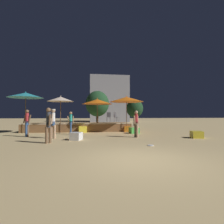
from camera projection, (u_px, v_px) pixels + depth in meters
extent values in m
plane|color=tan|center=(139.00, 160.00, 5.43)|extent=(120.00, 120.00, 0.00)
cube|color=brown|center=(79.00, 127.00, 15.23)|extent=(8.75, 3.01, 0.64)
cube|color=#CCB793|center=(77.00, 124.00, 13.78)|extent=(8.75, 0.12, 0.08)
cylinder|color=brown|center=(97.00, 118.00, 14.05)|extent=(0.05, 0.05, 2.24)
cone|color=orange|center=(97.00, 102.00, 14.07)|extent=(2.44, 2.44, 0.40)
sphere|color=orange|center=(97.00, 99.00, 14.07)|extent=(0.08, 0.08, 0.08)
cylinder|color=brown|center=(61.00, 117.00, 13.53)|extent=(0.05, 0.05, 2.42)
cone|color=beige|center=(61.00, 99.00, 13.55)|extent=(2.00, 2.00, 0.37)
sphere|color=beige|center=(61.00, 96.00, 13.55)|extent=(0.08, 0.08, 0.08)
cylinder|color=brown|center=(127.00, 117.00, 14.02)|extent=(0.05, 0.05, 2.42)
cone|color=orange|center=(127.00, 99.00, 14.04)|extent=(2.71, 2.71, 0.41)
sphere|color=orange|center=(127.00, 96.00, 14.05)|extent=(0.08, 0.08, 0.08)
cylinder|color=brown|center=(26.00, 115.00, 13.09)|extent=(0.05, 0.05, 2.67)
cone|color=teal|center=(26.00, 95.00, 13.11)|extent=(2.54, 2.54, 0.38)
sphere|color=teal|center=(26.00, 92.00, 13.12)|extent=(0.08, 0.08, 0.08)
cube|color=#4CC651|center=(134.00, 130.00, 13.08)|extent=(0.71, 0.71, 0.42)
cube|color=yellow|center=(197.00, 135.00, 10.46)|extent=(0.73, 0.73, 0.41)
cube|color=orange|center=(127.00, 129.00, 14.21)|extent=(0.51, 0.51, 0.46)
cube|color=yellow|center=(82.00, 129.00, 13.71)|extent=(0.70, 0.70, 0.49)
cube|color=white|center=(76.00, 136.00, 9.62)|extent=(0.73, 0.73, 0.43)
cylinder|color=#2D4C7F|center=(71.00, 129.00, 12.31)|extent=(0.13, 0.13, 0.74)
cylinder|color=#997051|center=(71.00, 129.00, 12.46)|extent=(0.13, 0.13, 0.74)
cylinder|color=#2D4C7F|center=(71.00, 123.00, 12.39)|extent=(0.19, 0.19, 0.24)
cylinder|color=teal|center=(71.00, 118.00, 12.39)|extent=(0.19, 0.19, 0.57)
cylinder|color=#997051|center=(73.00, 119.00, 12.43)|extent=(0.11, 0.09, 0.51)
cylinder|color=#997051|center=(68.00, 119.00, 12.36)|extent=(0.22, 0.10, 0.51)
sphere|color=#997051|center=(71.00, 113.00, 12.40)|extent=(0.20, 0.20, 0.20)
cylinder|color=tan|center=(137.00, 131.00, 10.71)|extent=(0.13, 0.13, 0.76)
cylinder|color=#72664C|center=(135.00, 131.00, 10.82)|extent=(0.13, 0.13, 0.76)
cylinder|color=#72664C|center=(136.00, 124.00, 10.77)|extent=(0.20, 0.20, 0.24)
cylinder|color=#B22D33|center=(136.00, 119.00, 10.78)|extent=(0.20, 0.20, 0.58)
cylinder|color=tan|center=(138.00, 120.00, 10.88)|extent=(0.17, 0.15, 0.52)
cylinder|color=tan|center=(135.00, 120.00, 10.67)|extent=(0.14, 0.13, 0.52)
sphere|color=tan|center=(136.00, 112.00, 10.78)|extent=(0.21, 0.21, 0.21)
cylinder|color=#2D4C7F|center=(26.00, 131.00, 10.97)|extent=(0.13, 0.13, 0.79)
cylinder|color=brown|center=(28.00, 130.00, 11.13)|extent=(0.13, 0.13, 0.79)
cylinder|color=#2D4C7F|center=(27.00, 123.00, 11.06)|extent=(0.20, 0.20, 0.24)
cylinder|color=#B22D33|center=(27.00, 118.00, 11.06)|extent=(0.20, 0.20, 0.61)
cylinder|color=brown|center=(30.00, 119.00, 11.04)|extent=(0.22, 0.13, 0.54)
cylinder|color=brown|center=(25.00, 119.00, 11.08)|extent=(0.22, 0.13, 0.54)
sphere|color=brown|center=(27.00, 111.00, 11.07)|extent=(0.22, 0.22, 0.22)
cylinder|color=tan|center=(52.00, 132.00, 10.28)|extent=(0.13, 0.13, 0.80)
cylinder|color=tan|center=(55.00, 132.00, 10.26)|extent=(0.13, 0.13, 0.80)
cylinder|color=#2D4C7F|center=(53.00, 123.00, 10.27)|extent=(0.21, 0.21, 0.24)
cylinder|color=white|center=(53.00, 118.00, 10.28)|extent=(0.21, 0.21, 0.62)
cylinder|color=tan|center=(52.00, 119.00, 10.11)|extent=(0.12, 0.23, 0.55)
cylinder|color=tan|center=(54.00, 119.00, 10.45)|extent=(0.13, 0.23, 0.55)
sphere|color=tan|center=(53.00, 111.00, 10.28)|extent=(0.22, 0.22, 0.22)
cylinder|color=beige|center=(53.00, 110.00, 10.29)|extent=(0.24, 0.24, 0.07)
cylinder|color=brown|center=(50.00, 135.00, 8.60)|extent=(0.13, 0.13, 0.81)
cylinder|color=brown|center=(47.00, 135.00, 8.50)|extent=(0.13, 0.13, 0.81)
cylinder|color=#3F3F47|center=(48.00, 125.00, 8.56)|extent=(0.21, 0.21, 0.24)
cylinder|color=#333842|center=(48.00, 118.00, 8.56)|extent=(0.21, 0.21, 0.62)
cylinder|color=brown|center=(47.00, 120.00, 8.70)|extent=(0.13, 0.14, 0.55)
cylinder|color=brown|center=(50.00, 120.00, 8.43)|extent=(0.15, 0.18, 0.56)
sphere|color=brown|center=(48.00, 110.00, 8.57)|extent=(0.22, 0.22, 0.22)
cylinder|color=#47474C|center=(117.00, 120.00, 15.61)|extent=(0.02, 0.02, 0.45)
cylinder|color=#47474C|center=(119.00, 120.00, 15.85)|extent=(0.02, 0.02, 0.45)
cylinder|color=#47474C|center=(114.00, 120.00, 15.79)|extent=(0.02, 0.02, 0.45)
cylinder|color=#47474C|center=(116.00, 120.00, 16.03)|extent=(0.02, 0.02, 0.45)
cylinder|color=#47474C|center=(117.00, 117.00, 15.83)|extent=(0.40, 0.40, 0.02)
cube|color=#47474C|center=(115.00, 115.00, 15.93)|extent=(0.27, 0.28, 0.45)
cylinder|color=#47474C|center=(110.00, 119.00, 16.61)|extent=(0.02, 0.02, 0.45)
cylinder|color=#47474C|center=(107.00, 119.00, 16.57)|extent=(0.02, 0.02, 0.45)
cylinder|color=#47474C|center=(110.00, 119.00, 16.32)|extent=(0.02, 0.02, 0.45)
cylinder|color=#47474C|center=(107.00, 119.00, 16.27)|extent=(0.02, 0.02, 0.45)
cylinder|color=#47474C|center=(109.00, 117.00, 16.45)|extent=(0.40, 0.40, 0.02)
cube|color=#47474C|center=(109.00, 115.00, 16.28)|extent=(0.36, 0.04, 0.45)
cylinder|color=white|center=(151.00, 145.00, 7.87)|extent=(0.28, 0.28, 0.03)
cylinder|color=#3D2B1C|center=(97.00, 120.00, 21.67)|extent=(0.28, 0.28, 1.45)
ellipsoid|color=#1E4223|center=(97.00, 104.00, 21.70)|extent=(2.89, 2.89, 3.18)
cylinder|color=#3D2B1C|center=(135.00, 121.00, 21.35)|extent=(0.28, 0.28, 1.24)
ellipsoid|color=#19381E|center=(135.00, 108.00, 21.38)|extent=(2.05, 2.05, 2.26)
cube|color=gray|center=(109.00, 99.00, 34.19)|extent=(7.35, 4.56, 8.75)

